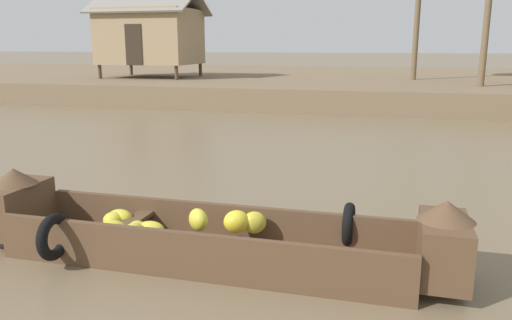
{
  "coord_description": "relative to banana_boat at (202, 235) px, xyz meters",
  "views": [
    {
      "loc": [
        1.69,
        -0.01,
        2.39
      ],
      "look_at": [
        -0.16,
        6.98,
        0.74
      ],
      "focal_mm": 35.61,
      "sensor_mm": 36.0,
      "label": 1
    }
  ],
  "objects": [
    {
      "name": "riverbank_strip",
      "position": [
        0.27,
        22.47,
        0.13
      ],
      "size": [
        160.0,
        20.0,
        0.86
      ],
      "primitive_type": "cube",
      "color": "#756047",
      "rests_on": "ground"
    },
    {
      "name": "banana_boat",
      "position": [
        0.0,
        0.0,
        0.0
      ],
      "size": [
        5.58,
        1.73,
        0.91
      ],
      "color": "brown",
      "rests_on": "ground"
    },
    {
      "name": "ground_plane",
      "position": [
        0.27,
        4.97,
        -0.3
      ],
      "size": [
        300.0,
        300.0,
        0.0
      ],
      "primitive_type": "plane",
      "color": "#726047"
    },
    {
      "name": "stilt_house_left",
      "position": [
        -9.25,
        17.67,
        2.53
      ],
      "size": [
        4.94,
        3.86,
        4.08
      ],
      "color": "#4C3826",
      "rests_on": "riverbank_strip"
    }
  ]
}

